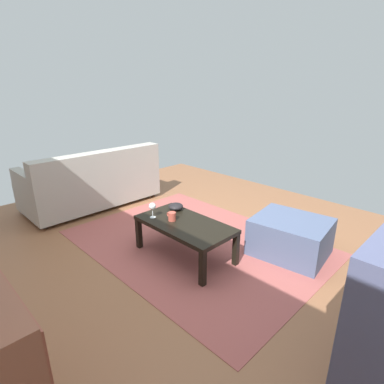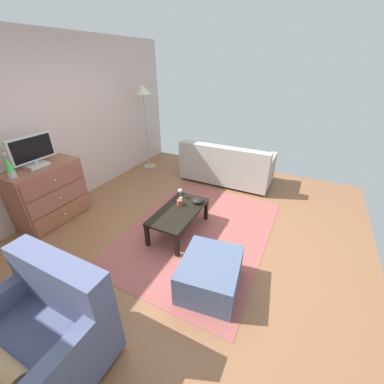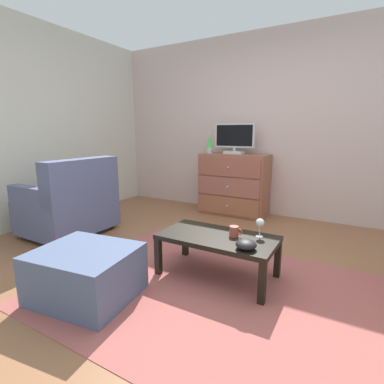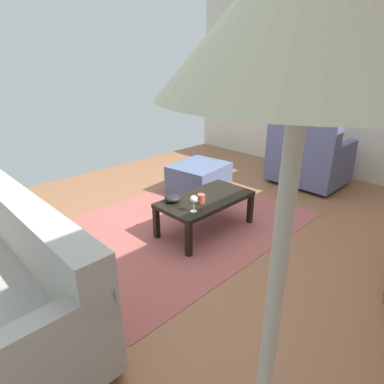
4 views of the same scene
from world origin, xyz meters
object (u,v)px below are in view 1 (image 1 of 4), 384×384
object	(u,v)px
bowl_decorative	(176,207)
coffee_table	(185,227)
ottoman	(290,237)
mug	(172,216)
wine_glass	(152,207)
couch_large	(93,183)

from	to	relation	value
bowl_decorative	coffee_table	bearing A→B (deg)	152.80
coffee_table	bowl_decorative	size ratio (longest dim) A/B	6.19
coffee_table	ottoman	xyz separation A→B (m)	(-0.71, -0.78, -0.13)
mug	bowl_decorative	distance (m)	0.27
wine_glass	ottoman	xyz separation A→B (m)	(-1.02, -0.93, -0.29)
wine_glass	mug	bearing A→B (deg)	-154.18
wine_glass	ottoman	bearing A→B (deg)	-137.85
coffee_table	mug	world-z (taller)	mug
bowl_decorative	ottoman	distance (m)	1.21
couch_large	ottoman	bearing A→B (deg)	-164.08
wine_glass	couch_large	distance (m)	1.60
bowl_decorative	couch_large	world-z (taller)	couch_large
mug	bowl_decorative	size ratio (longest dim) A/B	0.73
couch_large	ottoman	size ratio (longest dim) A/B	2.53
coffee_table	wine_glass	world-z (taller)	wine_glass
couch_large	coffee_table	bearing A→B (deg)	178.84
wine_glass	couch_large	xyz separation A→B (m)	(1.58, -0.18, -0.16)
mug	ottoman	xyz separation A→B (m)	(-0.84, -0.84, -0.22)
bowl_decorative	couch_large	bearing A→B (deg)	4.20
coffee_table	ottoman	size ratio (longest dim) A/B	1.39
couch_large	ottoman	xyz separation A→B (m)	(-2.61, -0.74, -0.14)
coffee_table	mug	xyz separation A→B (m)	(0.13, 0.05, 0.09)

